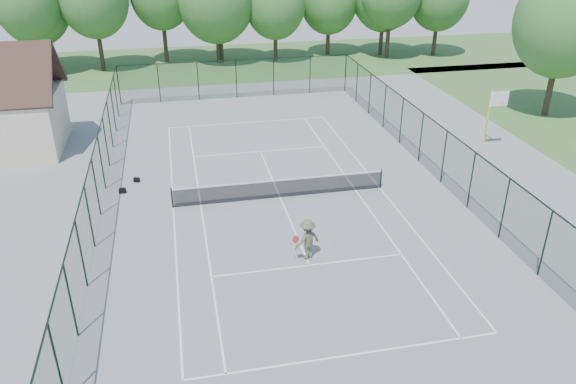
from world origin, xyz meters
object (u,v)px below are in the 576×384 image
basketball_goal (494,107)px  sports_bag_a (122,191)px  tennis_net (280,188)px  tennis_player (307,239)px

basketball_goal → sports_bag_a: 22.64m
tennis_net → basketball_goal: basketball_goal is taller
basketball_goal → tennis_player: 17.65m
basketball_goal → sports_bag_a: size_ratio=10.54×
tennis_net → sports_bag_a: bearing=164.6°
tennis_net → basketball_goal: (14.33, 4.42, 1.99)m
sports_bag_a → tennis_net: bearing=-9.0°
tennis_net → basketball_goal: size_ratio=3.04×
sports_bag_a → tennis_player: size_ratio=0.17×
tennis_net → tennis_player: 5.82m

